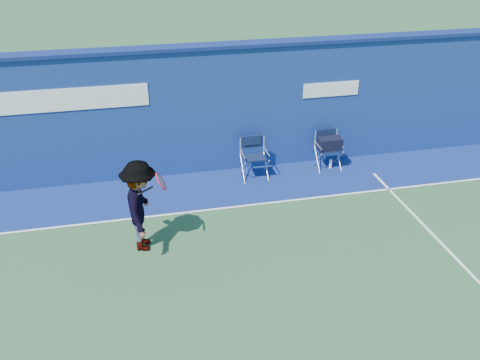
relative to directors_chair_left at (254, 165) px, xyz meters
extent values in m
plane|color=#2C5330|center=(-1.59, -4.50, -0.33)|extent=(80.00, 80.00, 0.00)
cube|color=navy|center=(-1.59, 0.70, 1.17)|extent=(24.00, 0.40, 3.00)
cube|color=navy|center=(-1.59, 0.70, 2.71)|extent=(24.00, 0.50, 0.08)
cube|color=white|center=(-4.59, 0.49, 1.77)|extent=(4.50, 0.02, 0.50)
cube|color=white|center=(2.01, 0.49, 1.57)|extent=(1.40, 0.02, 0.35)
cube|color=navy|center=(-1.59, -0.40, -0.32)|extent=(24.00, 1.80, 0.01)
cube|color=white|center=(-1.59, -1.30, -0.31)|extent=(24.00, 0.06, 0.01)
cube|color=#0E1836|center=(0.00, -0.02, 0.20)|extent=(0.51, 0.43, 0.03)
cube|color=silver|center=(0.00, 0.23, 0.42)|extent=(0.58, 0.03, 0.42)
cube|color=#0E1836|center=(0.00, 0.23, 0.50)|extent=(0.51, 0.03, 0.30)
cube|color=#0E1836|center=(0.00, 0.23, 0.54)|extent=(0.42, 0.06, 0.23)
cube|color=#0E1836|center=(1.91, 0.08, 0.19)|extent=(0.50, 0.42, 0.03)
cube|color=silver|center=(1.91, 0.32, 0.39)|extent=(0.56, 0.02, 0.41)
cube|color=#0E1836|center=(1.91, 0.32, 0.47)|extent=(0.50, 0.03, 0.29)
cube|color=black|center=(1.91, 0.05, 0.34)|extent=(0.56, 0.33, 0.31)
cylinder|color=white|center=(1.98, 0.03, -0.21)|extent=(0.07, 0.07, 0.24)
imported|color=#EA4738|center=(-2.74, -2.33, 0.58)|extent=(0.79, 1.24, 1.81)
torus|color=red|center=(-2.34, -2.45, 1.12)|extent=(0.21, 0.38, 0.35)
cylinder|color=gray|center=(-2.34, -2.45, 1.12)|extent=(0.16, 0.32, 0.28)
cylinder|color=black|center=(-2.65, -2.47, 0.97)|extent=(0.32, 0.05, 0.18)
camera|label=1|loc=(-2.66, -10.56, 5.49)|focal=38.00mm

